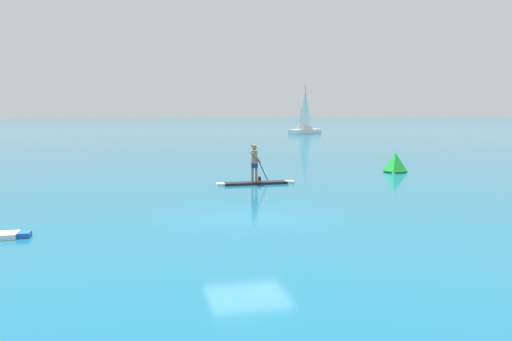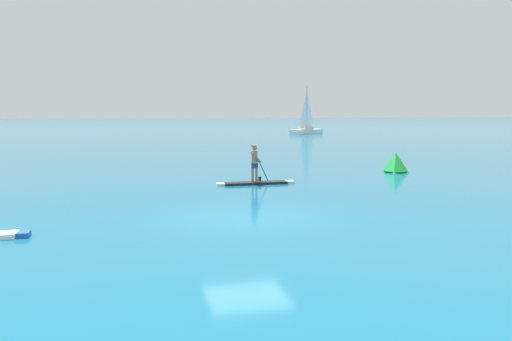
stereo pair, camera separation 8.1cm
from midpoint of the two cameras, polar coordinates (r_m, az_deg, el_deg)
The scene contains 4 objects.
ground at distance 16.11m, azimuth -1.08°, elevation -5.25°, with size 440.00×440.00×0.00m, color #145B7A.
paddleboarder_mid_center at distance 23.50m, azimuth -0.15°, elevation -0.64°, with size 3.59×0.83×1.80m.
race_marker_buoy at distance 29.09m, azimuth 14.83°, elevation 0.74°, with size 1.38×1.38×1.07m.
sailboat_right_horizon at distance 75.00m, azimuth 5.33°, elevation 4.62°, with size 5.58×4.35×6.88m.
Camera 1 is at (-3.54, -15.37, 3.29)m, focal length 36.73 mm.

